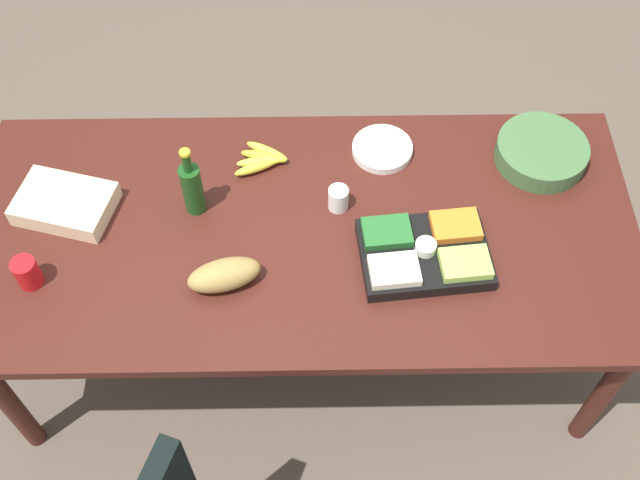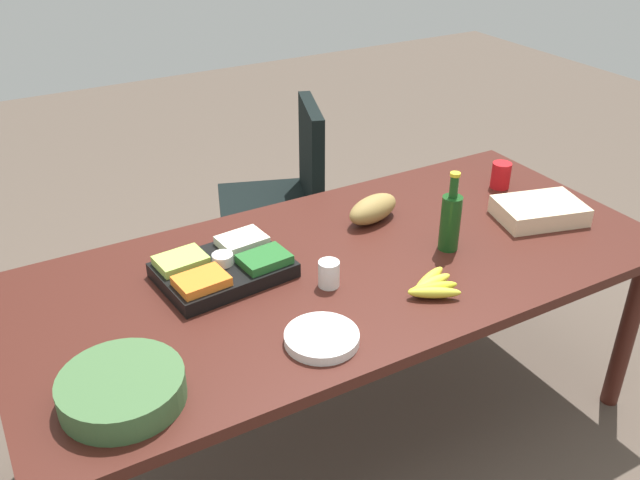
{
  "view_description": "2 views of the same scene",
  "coord_description": "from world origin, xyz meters",
  "px_view_note": "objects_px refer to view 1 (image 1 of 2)",
  "views": [
    {
      "loc": [
        -0.03,
        1.56,
        2.97
      ],
      "look_at": [
        -0.05,
        0.1,
        0.84
      ],
      "focal_mm": 44.36,
      "sensor_mm": 36.0,
      "label": 1
    },
    {
      "loc": [
        -1.08,
        -1.72,
        2.02
      ],
      "look_at": [
        -0.06,
        0.06,
        0.85
      ],
      "focal_mm": 38.67,
      "sensor_mm": 36.0,
      "label": 2
    }
  ],
  "objects_px": {
    "conference_table": "(305,241)",
    "bread_loaf": "(224,275)",
    "paper_plate_stack": "(382,149)",
    "paper_cup": "(338,199)",
    "red_solo_cup": "(27,273)",
    "salad_bowl": "(541,152)",
    "veggie_tray": "(425,252)",
    "wine_bottle": "(192,187)",
    "sheet_cake": "(65,204)",
    "banana_bunch": "(262,159)"
  },
  "relations": [
    {
      "from": "paper_cup",
      "to": "wine_bottle",
      "type": "xyz_separation_m",
      "value": [
        0.49,
        -0.0,
        0.07
      ]
    },
    {
      "from": "red_solo_cup",
      "to": "bread_loaf",
      "type": "height_order",
      "value": "red_solo_cup"
    },
    {
      "from": "paper_cup",
      "to": "salad_bowl",
      "type": "relative_size",
      "value": 0.28
    },
    {
      "from": "veggie_tray",
      "to": "sheet_cake",
      "type": "relative_size",
      "value": 1.4
    },
    {
      "from": "conference_table",
      "to": "sheet_cake",
      "type": "distance_m",
      "value": 0.83
    },
    {
      "from": "veggie_tray",
      "to": "wine_bottle",
      "type": "bearing_deg",
      "value": -16.13
    },
    {
      "from": "conference_table",
      "to": "salad_bowl",
      "type": "height_order",
      "value": "salad_bowl"
    },
    {
      "from": "red_solo_cup",
      "to": "salad_bowl",
      "type": "xyz_separation_m",
      "value": [
        -1.74,
        -0.5,
        -0.02
      ]
    },
    {
      "from": "sheet_cake",
      "to": "salad_bowl",
      "type": "xyz_separation_m",
      "value": [
        -1.68,
        -0.2,
        0.0
      ]
    },
    {
      "from": "bread_loaf",
      "to": "paper_plate_stack",
      "type": "distance_m",
      "value": 0.78
    },
    {
      "from": "conference_table",
      "to": "paper_cup",
      "type": "xyz_separation_m",
      "value": [
        -0.12,
        -0.1,
        0.11
      ]
    },
    {
      "from": "red_solo_cup",
      "to": "salad_bowl",
      "type": "relative_size",
      "value": 0.34
    },
    {
      "from": "red_solo_cup",
      "to": "veggie_tray",
      "type": "bearing_deg",
      "value": -176.82
    },
    {
      "from": "red_solo_cup",
      "to": "wine_bottle",
      "type": "distance_m",
      "value": 0.59
    },
    {
      "from": "sheet_cake",
      "to": "wine_bottle",
      "type": "xyz_separation_m",
      "value": [
        -0.45,
        -0.0,
        0.08
      ]
    },
    {
      "from": "conference_table",
      "to": "sheet_cake",
      "type": "relative_size",
      "value": 7.14
    },
    {
      "from": "veggie_tray",
      "to": "salad_bowl",
      "type": "height_order",
      "value": "veggie_tray"
    },
    {
      "from": "conference_table",
      "to": "banana_bunch",
      "type": "height_order",
      "value": "banana_bunch"
    },
    {
      "from": "sheet_cake",
      "to": "bread_loaf",
      "type": "bearing_deg",
      "value": 151.56
    },
    {
      "from": "bread_loaf",
      "to": "sheet_cake",
      "type": "height_order",
      "value": "bread_loaf"
    },
    {
      "from": "conference_table",
      "to": "salad_bowl",
      "type": "distance_m",
      "value": 0.91
    },
    {
      "from": "paper_plate_stack",
      "to": "paper_cup",
      "type": "bearing_deg",
      "value": 55.82
    },
    {
      "from": "veggie_tray",
      "to": "salad_bowl",
      "type": "bearing_deg",
      "value": -137.21
    },
    {
      "from": "conference_table",
      "to": "bread_loaf",
      "type": "xyz_separation_m",
      "value": [
        0.26,
        0.21,
        0.12
      ]
    },
    {
      "from": "wine_bottle",
      "to": "paper_plate_stack",
      "type": "height_order",
      "value": "wine_bottle"
    },
    {
      "from": "red_solo_cup",
      "to": "sheet_cake",
      "type": "distance_m",
      "value": 0.3
    },
    {
      "from": "paper_cup",
      "to": "salad_bowl",
      "type": "height_order",
      "value": "paper_cup"
    },
    {
      "from": "paper_cup",
      "to": "sheet_cake",
      "type": "height_order",
      "value": "paper_cup"
    },
    {
      "from": "sheet_cake",
      "to": "salad_bowl",
      "type": "distance_m",
      "value": 1.69
    },
    {
      "from": "veggie_tray",
      "to": "banana_bunch",
      "type": "relative_size",
      "value": 2.2
    },
    {
      "from": "wine_bottle",
      "to": "banana_bunch",
      "type": "distance_m",
      "value": 0.31
    },
    {
      "from": "conference_table",
      "to": "bread_loaf",
      "type": "distance_m",
      "value": 0.35
    },
    {
      "from": "banana_bunch",
      "to": "wine_bottle",
      "type": "bearing_deg",
      "value": 41.14
    },
    {
      "from": "red_solo_cup",
      "to": "bread_loaf",
      "type": "relative_size",
      "value": 0.46
    },
    {
      "from": "conference_table",
      "to": "red_solo_cup",
      "type": "xyz_separation_m",
      "value": [
        0.89,
        0.2,
        0.12
      ]
    },
    {
      "from": "wine_bottle",
      "to": "paper_plate_stack",
      "type": "bearing_deg",
      "value": -159.64
    },
    {
      "from": "veggie_tray",
      "to": "banana_bunch",
      "type": "height_order",
      "value": "veggie_tray"
    },
    {
      "from": "bread_loaf",
      "to": "conference_table",
      "type": "bearing_deg",
      "value": -140.73
    },
    {
      "from": "banana_bunch",
      "to": "paper_cup",
      "type": "bearing_deg",
      "value": 143.61
    },
    {
      "from": "conference_table",
      "to": "bread_loaf",
      "type": "relative_size",
      "value": 9.52
    },
    {
      "from": "veggie_tray",
      "to": "paper_plate_stack",
      "type": "height_order",
      "value": "veggie_tray"
    },
    {
      "from": "veggie_tray",
      "to": "sheet_cake",
      "type": "distance_m",
      "value": 1.24
    },
    {
      "from": "salad_bowl",
      "to": "banana_bunch",
      "type": "bearing_deg",
      "value": 0.31
    },
    {
      "from": "conference_table",
      "to": "red_solo_cup",
      "type": "distance_m",
      "value": 0.92
    },
    {
      "from": "conference_table",
      "to": "red_solo_cup",
      "type": "height_order",
      "value": "red_solo_cup"
    },
    {
      "from": "veggie_tray",
      "to": "paper_plate_stack",
      "type": "relative_size",
      "value": 2.03
    },
    {
      "from": "veggie_tray",
      "to": "bread_loaf",
      "type": "bearing_deg",
      "value": 7.53
    },
    {
      "from": "conference_table",
      "to": "salad_bowl",
      "type": "bearing_deg",
      "value": -160.63
    },
    {
      "from": "paper_plate_stack",
      "to": "veggie_tray",
      "type": "bearing_deg",
      "value": 103.24
    },
    {
      "from": "wine_bottle",
      "to": "paper_cup",
      "type": "bearing_deg",
      "value": 179.73
    }
  ]
}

